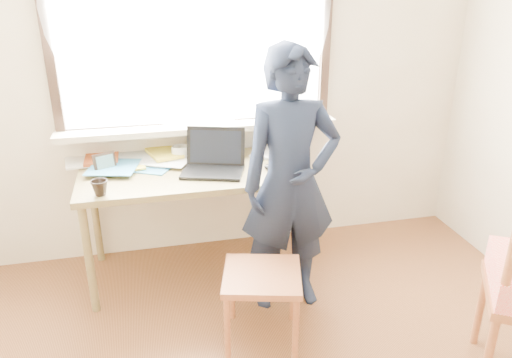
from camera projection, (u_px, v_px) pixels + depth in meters
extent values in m
cube|color=beige|center=(226.00, 68.00, 3.31)|extent=(3.50, 0.02, 2.60)
cube|color=white|center=(194.00, 21.00, 3.14)|extent=(1.70, 0.01, 1.30)
cube|color=black|center=(199.00, 126.00, 3.38)|extent=(1.82, 0.06, 0.06)
cube|color=black|center=(45.00, 24.00, 2.94)|extent=(0.06, 0.06, 1.30)
cube|color=black|center=(326.00, 19.00, 3.31)|extent=(0.06, 0.06, 1.30)
cube|color=beige|center=(200.00, 127.00, 3.32)|extent=(1.85, 0.20, 0.04)
cube|color=white|center=(194.00, 5.00, 3.03)|extent=(1.95, 0.02, 1.65)
cube|color=olive|center=(191.00, 173.00, 3.13)|extent=(1.37, 0.69, 0.04)
cylinder|color=olive|center=(89.00, 260.00, 2.88)|extent=(0.05, 0.05, 0.70)
cylinder|color=olive|center=(95.00, 215.00, 3.41)|extent=(0.05, 0.05, 0.70)
cylinder|color=olive|center=(300.00, 236.00, 3.15)|extent=(0.05, 0.05, 0.70)
cylinder|color=olive|center=(275.00, 198.00, 3.67)|extent=(0.05, 0.05, 0.70)
cube|color=black|center=(213.00, 172.00, 3.08)|extent=(0.43, 0.36, 0.02)
cube|color=black|center=(216.00, 146.00, 3.15)|extent=(0.37, 0.19, 0.24)
cube|color=black|center=(216.00, 146.00, 3.15)|extent=(0.33, 0.16, 0.20)
cube|color=black|center=(213.00, 172.00, 3.07)|extent=(0.36, 0.25, 0.00)
imported|color=white|center=(180.00, 153.00, 3.29)|extent=(0.17, 0.17, 0.09)
imported|color=black|center=(100.00, 188.00, 2.76)|extent=(0.11, 0.11, 0.09)
ellipsoid|color=black|center=(272.00, 166.00, 3.13)|extent=(0.10, 0.07, 0.04)
cube|color=white|center=(151.00, 166.00, 3.19)|extent=(0.32, 0.31, 0.01)
cube|color=white|center=(138.00, 165.00, 3.18)|extent=(0.23, 0.33, 0.01)
cube|color=white|center=(134.00, 163.00, 3.20)|extent=(0.26, 0.28, 0.01)
cube|color=teal|center=(158.00, 157.00, 3.31)|extent=(0.28, 0.34, 0.01)
cube|color=white|center=(176.00, 162.00, 3.21)|extent=(0.33, 0.32, 0.00)
cube|color=yellow|center=(122.00, 161.00, 3.21)|extent=(0.23, 0.32, 0.01)
cube|color=white|center=(98.00, 161.00, 3.17)|extent=(0.37, 0.37, 0.02)
cube|color=yellow|center=(167.00, 162.00, 3.16)|extent=(0.26, 0.29, 0.02)
imported|color=white|center=(121.00, 161.00, 3.24)|extent=(0.33, 0.37, 0.03)
imported|color=white|center=(256.00, 151.00, 3.44)|extent=(0.30, 0.32, 0.02)
cube|color=black|center=(105.00, 163.00, 3.09)|extent=(0.13, 0.07, 0.11)
cube|color=#316B2F|center=(105.00, 163.00, 3.09)|extent=(0.10, 0.05, 0.08)
cube|color=#9B5932|center=(262.00, 276.00, 2.64)|extent=(0.49, 0.48, 0.04)
cylinder|color=#9B5932|center=(227.00, 328.00, 2.57)|extent=(0.03, 0.03, 0.38)
cylinder|color=#9B5932|center=(232.00, 290.00, 2.87)|extent=(0.03, 0.03, 0.38)
cylinder|color=#9B5932|center=(296.00, 329.00, 2.56)|extent=(0.03, 0.03, 0.38)
cylinder|color=#9B5932|center=(293.00, 291.00, 2.86)|extent=(0.03, 0.03, 0.38)
cylinder|color=#9B5932|center=(480.00, 307.00, 2.66)|extent=(0.04, 0.04, 0.46)
cylinder|color=#9B5932|center=(512.00, 257.00, 2.09)|extent=(0.04, 0.04, 0.56)
imported|color=black|center=(290.00, 183.00, 2.83)|extent=(0.58, 0.38, 1.56)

